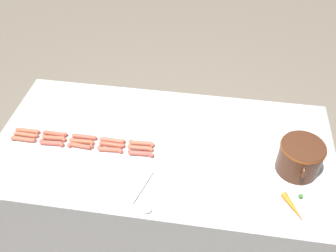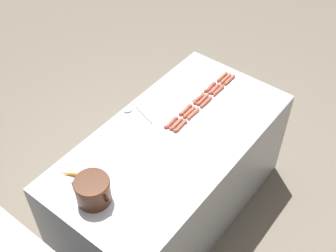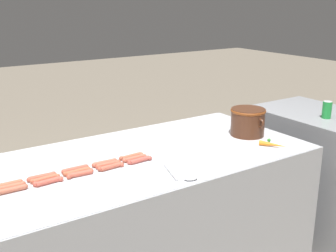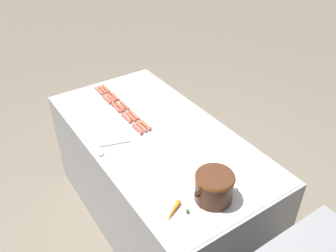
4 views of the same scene
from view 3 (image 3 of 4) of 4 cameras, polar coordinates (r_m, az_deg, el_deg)
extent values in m
cube|color=#9EA0A5|center=(2.68, -2.62, -12.93)|extent=(0.99, 1.94, 0.91)
cube|color=silver|center=(2.49, -2.76, -3.78)|extent=(0.97, 1.90, 0.00)
cube|color=gray|center=(3.53, 19.47, -5.91)|extent=(0.99, 0.66, 0.96)
cylinder|color=#BC5C41|center=(2.19, -20.95, -7.42)|extent=(0.03, 0.12, 0.03)
sphere|color=#BC5C41|center=(2.21, -19.37, -7.12)|extent=(0.03, 0.03, 0.03)
cylinder|color=#B7523E|center=(2.23, -16.74, -6.59)|extent=(0.03, 0.13, 0.03)
sphere|color=#B7523E|center=(2.21, -18.27, -6.92)|extent=(0.03, 0.03, 0.03)
sphere|color=#B7523E|center=(2.25, -15.24, -6.27)|extent=(0.03, 0.03, 0.03)
cylinder|color=#B65240|center=(2.28, -12.46, -5.71)|extent=(0.03, 0.12, 0.03)
sphere|color=#B65240|center=(2.26, -13.93, -6.01)|extent=(0.03, 0.03, 0.03)
sphere|color=#B65240|center=(2.30, -11.02, -5.41)|extent=(0.03, 0.03, 0.03)
cylinder|color=#BC5C47|center=(2.34, -8.61, -4.93)|extent=(0.03, 0.13, 0.03)
sphere|color=#BC5C47|center=(2.31, -9.98, -5.24)|extent=(0.03, 0.03, 0.03)
sphere|color=#BC5C47|center=(2.37, -7.27, -4.62)|extent=(0.03, 0.03, 0.03)
cylinder|color=#B75B41|center=(2.41, -4.99, -4.11)|extent=(0.03, 0.13, 0.03)
sphere|color=#B75B41|center=(2.39, -6.34, -4.37)|extent=(0.03, 0.03, 0.03)
sphere|color=#B75B41|center=(2.44, -3.66, -3.86)|extent=(0.03, 0.03, 0.03)
cylinder|color=#BB5D42|center=(2.16, -20.62, -7.72)|extent=(0.03, 0.13, 0.03)
sphere|color=#BB5D42|center=(2.18, -19.03, -7.39)|extent=(0.03, 0.03, 0.03)
cylinder|color=#BB5A3F|center=(2.20, -16.28, -6.87)|extent=(0.04, 0.13, 0.03)
sphere|color=#BB5A3F|center=(2.19, -17.87, -7.14)|extent=(0.03, 0.03, 0.03)
sphere|color=#BB5A3F|center=(2.21, -14.72, -6.60)|extent=(0.03, 0.03, 0.03)
cylinder|color=#B45B3D|center=(2.25, -12.22, -6.05)|extent=(0.03, 0.13, 0.03)
sphere|color=#B45B3D|center=(2.23, -13.73, -6.34)|extent=(0.03, 0.03, 0.03)
sphere|color=#B45B3D|center=(2.27, -10.73, -5.76)|extent=(0.03, 0.03, 0.03)
cylinder|color=#BD553F|center=(2.31, -8.11, -5.16)|extent=(0.03, 0.13, 0.03)
sphere|color=#BD553F|center=(2.29, -9.50, -5.48)|extent=(0.03, 0.03, 0.03)
sphere|color=#BD553F|center=(2.34, -6.76, -4.84)|extent=(0.03, 0.03, 0.03)
cylinder|color=#B75B46|center=(2.38, -4.55, -4.38)|extent=(0.03, 0.13, 0.03)
sphere|color=#B75B46|center=(2.36, -5.90, -4.65)|extent=(0.03, 0.03, 0.03)
sphere|color=#B75B46|center=(2.41, -3.22, -4.11)|extent=(0.03, 0.03, 0.03)
cylinder|color=#B05B43|center=(2.13, -20.37, -8.08)|extent=(0.03, 0.13, 0.03)
sphere|color=#B05B43|center=(2.15, -18.76, -7.75)|extent=(0.03, 0.03, 0.03)
cylinder|color=#BB4F41|center=(2.17, -15.89, -7.24)|extent=(0.03, 0.13, 0.03)
sphere|color=#BB4F41|center=(2.15, -17.51, -7.52)|extent=(0.03, 0.03, 0.03)
sphere|color=#BB4F41|center=(2.18, -14.30, -6.96)|extent=(0.03, 0.03, 0.03)
cylinder|color=#BC5340|center=(2.22, -11.80, -6.33)|extent=(0.04, 0.13, 0.03)
sphere|color=#BC5340|center=(2.20, -13.26, -6.69)|extent=(0.03, 0.03, 0.03)
sphere|color=#BC5340|center=(2.25, -10.38, -5.97)|extent=(0.03, 0.03, 0.03)
cylinder|color=#B75540|center=(2.28, -7.73, -5.48)|extent=(0.04, 0.13, 0.03)
sphere|color=#B75540|center=(2.26, -9.20, -5.75)|extent=(0.03, 0.03, 0.03)
sphere|color=#B75540|center=(2.30, -6.29, -5.20)|extent=(0.03, 0.03, 0.03)
cylinder|color=#B45044|center=(2.35, -3.85, -4.62)|extent=(0.04, 0.13, 0.03)
sphere|color=#B45044|center=(2.33, -5.23, -4.89)|extent=(0.03, 0.03, 0.03)
sphere|color=#B45044|center=(2.38, -2.50, -4.36)|extent=(0.03, 0.03, 0.03)
cylinder|color=#472616|center=(2.84, 10.73, 0.54)|extent=(0.22, 0.22, 0.18)
torus|color=brown|center=(2.82, 10.81, 2.05)|extent=(0.23, 0.23, 0.03)
torus|color=#472616|center=(2.91, 9.22, 1.40)|extent=(0.06, 0.02, 0.06)
torus|color=#472616|center=(2.76, 12.35, 0.36)|extent=(0.06, 0.02, 0.06)
cylinder|color=#B7B7BC|center=(2.21, 0.33, -6.26)|extent=(0.21, 0.07, 0.01)
ellipsoid|color=#B7B7BC|center=(2.14, 3.09, -7.07)|extent=(0.07, 0.08, 0.02)
cone|color=orange|center=(2.66, 14.04, -2.47)|extent=(0.16, 0.11, 0.03)
sphere|color=#387F2D|center=(2.74, 13.50, -1.89)|extent=(0.02, 0.02, 0.02)
cylinder|color=#1E8C38|center=(3.24, 20.70, 2.05)|extent=(0.07, 0.07, 0.12)
cylinder|color=silver|center=(3.23, 20.82, 3.12)|extent=(0.06, 0.06, 0.00)
camera|label=1|loc=(1.69, 43.39, 37.64)|focal=40.89mm
camera|label=2|loc=(4.67, 9.01, 34.98)|focal=47.07mm
camera|label=4|loc=(3.20, 43.51, 25.05)|focal=37.96mm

